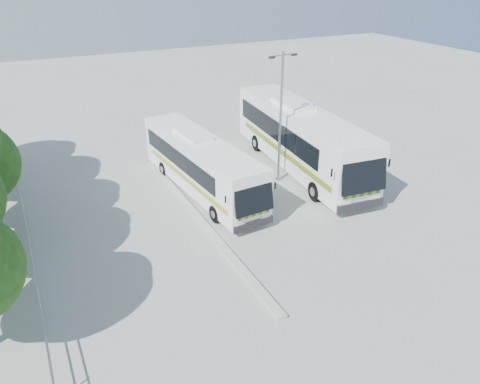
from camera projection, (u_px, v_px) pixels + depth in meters
ground at (259, 228)px, 22.53m from camera, size 100.00×100.00×0.00m
kerb_divider at (199, 219)px, 23.18m from camera, size 0.40×16.00×0.15m
railing at (26, 224)px, 21.41m from camera, size 0.06×22.00×1.00m
coach_main at (201, 164)px, 25.45m from camera, size 3.06×10.93×2.99m
coach_adjacent at (300, 137)px, 28.14m from camera, size 3.86×13.45×3.68m
lamppost at (281, 113)px, 25.68m from camera, size 1.80×0.40×7.35m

